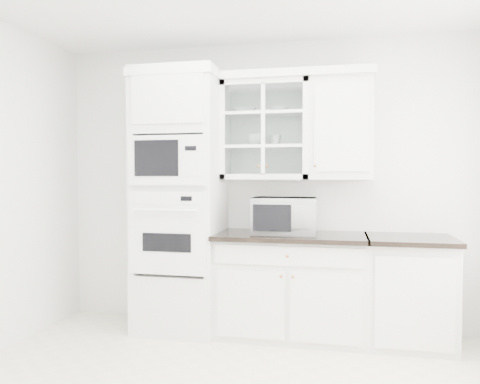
# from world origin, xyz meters

# --- Properties ---
(room_shell) EXTENTS (4.00, 3.50, 2.70)m
(room_shell) POSITION_xyz_m (0.00, 0.43, 1.78)
(room_shell) COLOR white
(room_shell) RESTS_ON ground
(oven_column) EXTENTS (0.76, 0.68, 2.40)m
(oven_column) POSITION_xyz_m (-0.75, 1.42, 1.20)
(oven_column) COLOR silver
(oven_column) RESTS_ON ground
(base_cabinet_run) EXTENTS (1.32, 0.67, 0.92)m
(base_cabinet_run) POSITION_xyz_m (0.28, 1.45, 0.46)
(base_cabinet_run) COLOR silver
(base_cabinet_run) RESTS_ON ground
(extra_base_cabinet) EXTENTS (0.72, 0.67, 0.92)m
(extra_base_cabinet) POSITION_xyz_m (1.28, 1.45, 0.46)
(extra_base_cabinet) COLOR silver
(extra_base_cabinet) RESTS_ON ground
(upper_cabinet_glass) EXTENTS (0.80, 0.33, 0.90)m
(upper_cabinet_glass) POSITION_xyz_m (0.03, 1.58, 1.85)
(upper_cabinet_glass) COLOR silver
(upper_cabinet_glass) RESTS_ON room_shell
(upper_cabinet_solid) EXTENTS (0.55, 0.33, 0.90)m
(upper_cabinet_solid) POSITION_xyz_m (0.71, 1.58, 1.85)
(upper_cabinet_solid) COLOR silver
(upper_cabinet_solid) RESTS_ON room_shell
(crown_molding) EXTENTS (2.14, 0.38, 0.07)m
(crown_molding) POSITION_xyz_m (-0.07, 1.56, 2.33)
(crown_molding) COLOR white
(crown_molding) RESTS_ON room_shell
(countertop_microwave) EXTENTS (0.58, 0.49, 0.32)m
(countertop_microwave) POSITION_xyz_m (0.22, 1.41, 1.08)
(countertop_microwave) COLOR white
(countertop_microwave) RESTS_ON base_cabinet_run
(bowl_a) EXTENTS (0.28, 0.28, 0.05)m
(bowl_a) POSITION_xyz_m (-0.18, 1.59, 2.04)
(bowl_a) COLOR white
(bowl_a) RESTS_ON upper_cabinet_glass
(bowl_b) EXTENTS (0.20, 0.20, 0.05)m
(bowl_b) POSITION_xyz_m (0.15, 1.59, 2.04)
(bowl_b) COLOR white
(bowl_b) RESTS_ON upper_cabinet_glass
(cup_a) EXTENTS (0.17, 0.17, 0.11)m
(cup_a) POSITION_xyz_m (-0.07, 1.58, 1.76)
(cup_a) COLOR white
(cup_a) RESTS_ON upper_cabinet_glass
(cup_b) EXTENTS (0.13, 0.13, 0.10)m
(cup_b) POSITION_xyz_m (0.11, 1.60, 1.76)
(cup_b) COLOR white
(cup_b) RESTS_ON upper_cabinet_glass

